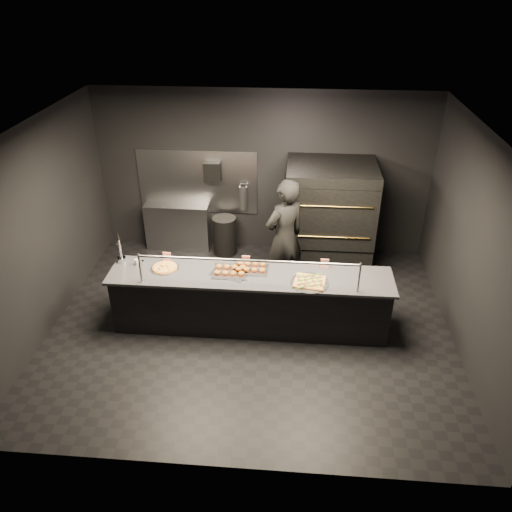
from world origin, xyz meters
name	(u,v)px	position (x,y,z in m)	size (l,w,h in m)	color
room	(248,238)	(-0.02, 0.05, 1.50)	(6.04, 6.00, 3.00)	black
service_counter	(250,301)	(0.00, 0.00, 0.46)	(4.10, 0.78, 1.37)	black
pizza_oven	(329,217)	(1.20, 1.90, 0.97)	(1.50, 1.23, 1.91)	black
prep_shelf	(178,226)	(-1.60, 2.32, 0.45)	(1.20, 0.35, 0.90)	#99999E
towel_dispenser	(212,171)	(-0.90, 2.39, 1.55)	(0.30, 0.20, 0.35)	black
fire_extinguisher	(243,197)	(-0.35, 2.40, 1.06)	(0.14, 0.14, 0.51)	#B2B2B7
beer_tap	(121,253)	(-1.95, 0.20, 1.07)	(0.13, 0.19, 0.51)	silver
round_pizza	(165,268)	(-1.26, 0.07, 0.94)	(0.42, 0.42, 0.03)	silver
slider_tray_a	(230,271)	(-0.29, 0.03, 0.95)	(0.60, 0.51, 0.08)	silver
slider_tray_b	(251,267)	(0.00, 0.15, 0.95)	(0.52, 0.39, 0.08)	silver
square_pizza	(310,282)	(0.85, -0.15, 0.94)	(0.54, 0.54, 0.05)	silver
condiment_jar	(139,262)	(-1.67, 0.13, 0.96)	(0.14, 0.06, 0.09)	silver
tent_cards	(245,260)	(-0.10, 0.28, 1.00)	(2.47, 0.04, 0.15)	white
trash_bin	(225,236)	(-0.69, 2.18, 0.37)	(0.44, 0.44, 0.73)	black
worker	(284,237)	(0.46, 1.05, 0.99)	(0.72, 0.47, 1.97)	black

